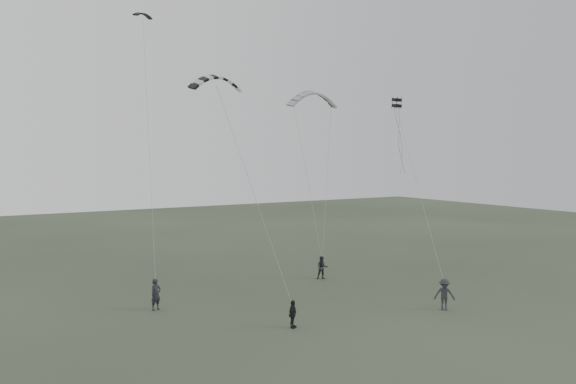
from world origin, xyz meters
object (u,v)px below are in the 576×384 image
flyer_right (322,268)px  flyer_far (444,294)px  flyer_left (156,294)px  kite_dark_small (143,14)px  kite_striped (216,77)px  flyer_center (293,314)px  kite_pale_large (313,93)px  kite_box (397,103)px

flyer_right → flyer_far: (1.45, -10.89, 0.09)m
flyer_left → flyer_right: size_ratio=1.10×
kite_dark_small → kite_striped: 10.31m
flyer_center → flyer_right: bearing=12.7°
kite_dark_small → kite_pale_large: 14.66m
flyer_left → kite_pale_large: (15.44, 6.01, 13.57)m
kite_striped → flyer_center: bearing=-70.7°
flyer_left → kite_box: bearing=-21.9°
kite_pale_large → kite_dark_small: bearing=-179.2°
flyer_center → kite_pale_large: size_ratio=0.35×
flyer_left → flyer_center: 9.00m
flyer_right → flyer_center: size_ratio=1.15×
kite_pale_large → kite_box: size_ratio=6.40×
kite_striped → kite_box: (15.25, 0.97, -0.72)m
flyer_right → kite_box: size_ratio=2.56×
flyer_left → kite_striped: kite_striped is taller
flyer_left → kite_pale_large: size_ratio=0.44×
flyer_far → kite_pale_large: (0.48, 15.10, 13.56)m
kite_dark_small → kite_box: bearing=-50.1°
kite_pale_large → kite_striped: bearing=-142.5°
flyer_left → flyer_far: 17.50m
flyer_far → kite_striped: (-11.56, 7.55, 13.10)m
kite_striped → kite_box: 15.30m
kite_dark_small → kite_pale_large: kite_dark_small is taller
flyer_left → flyer_far: bearing=-51.4°
flyer_far → flyer_right: bearing=138.0°
flyer_left → flyer_center: flyer_left is taller
flyer_right → flyer_left: bearing=-145.7°
flyer_right → kite_dark_small: size_ratio=1.19×
flyer_far → kite_dark_small: bearing=169.9°
kite_dark_small → kite_box: size_ratio=2.16×
flyer_far → kite_box: bearing=107.0°
flyer_far → kite_dark_small: 27.92m
flyer_left → flyer_right: bearing=-12.5°
flyer_left → kite_dark_small: 19.83m
flyer_far → kite_striped: 19.03m
flyer_right → kite_pale_large: (1.93, 4.21, 13.66)m
kite_striped → flyer_left: bearing=157.5°
flyer_left → kite_box: (18.65, -0.57, 12.39)m
flyer_right → flyer_center: (-8.28, -9.13, -0.11)m
flyer_right → kite_dark_small: 22.63m
kite_pale_large → flyer_left: bearing=-153.4°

